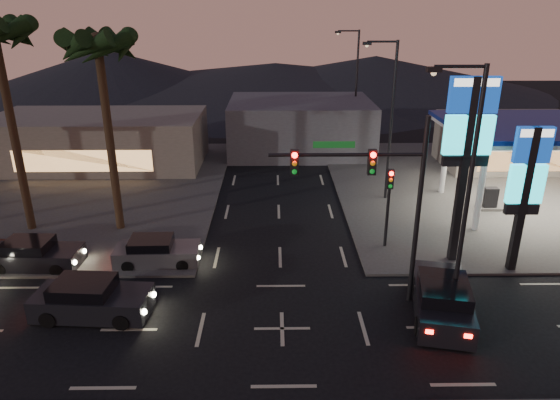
{
  "coord_description": "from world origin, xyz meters",
  "views": [
    {
      "loc": [
        -0.3,
        -16.41,
        11.8
      ],
      "look_at": [
        -0.0,
        6.25,
        3.0
      ],
      "focal_mm": 32.0,
      "sensor_mm": 36.0,
      "label": 1
    }
  ],
  "objects_px": {
    "pylon_sign_short": "(527,178)",
    "traffic_signal_mast": "(377,186)",
    "gas_station": "(552,130)",
    "car_lane_b_mid": "(34,255)",
    "suv_station": "(442,299)",
    "car_lane_b_front": "(156,252)",
    "car_lane_a_front": "(91,300)",
    "pylon_sign_tall": "(468,135)"
  },
  "relations": [
    {
      "from": "pylon_sign_short",
      "to": "traffic_signal_mast",
      "type": "xyz_separation_m",
      "value": [
        -7.24,
        -2.51,
        0.57
      ]
    },
    {
      "from": "gas_station",
      "to": "car_lane_b_mid",
      "type": "height_order",
      "value": "gas_station"
    },
    {
      "from": "gas_station",
      "to": "suv_station",
      "type": "bearing_deg",
      "value": -130.5
    },
    {
      "from": "car_lane_b_front",
      "to": "car_lane_b_mid",
      "type": "distance_m",
      "value": 5.81
    },
    {
      "from": "traffic_signal_mast",
      "to": "car_lane_a_front",
      "type": "distance_m",
      "value": 12.39
    },
    {
      "from": "gas_station",
      "to": "car_lane_b_mid",
      "type": "bearing_deg",
      "value": -166.14
    },
    {
      "from": "car_lane_b_mid",
      "to": "pylon_sign_tall",
      "type": "bearing_deg",
      "value": 1.04
    },
    {
      "from": "gas_station",
      "to": "suv_station",
      "type": "xyz_separation_m",
      "value": [
        -9.52,
        -11.14,
        -4.31
      ]
    },
    {
      "from": "pylon_sign_short",
      "to": "car_lane_b_front",
      "type": "distance_m",
      "value": 17.54
    },
    {
      "from": "pylon_sign_tall",
      "to": "traffic_signal_mast",
      "type": "height_order",
      "value": "pylon_sign_tall"
    },
    {
      "from": "pylon_sign_short",
      "to": "car_lane_b_front",
      "type": "relative_size",
      "value": 1.66
    },
    {
      "from": "pylon_sign_tall",
      "to": "traffic_signal_mast",
      "type": "distance_m",
      "value": 6.02
    },
    {
      "from": "gas_station",
      "to": "car_lane_a_front",
      "type": "xyz_separation_m",
      "value": [
        -23.74,
        -10.94,
        -4.36
      ]
    },
    {
      "from": "pylon_sign_tall",
      "to": "car_lane_a_front",
      "type": "relative_size",
      "value": 1.85
    },
    {
      "from": "gas_station",
      "to": "car_lane_a_front",
      "type": "bearing_deg",
      "value": -155.26
    },
    {
      "from": "traffic_signal_mast",
      "to": "suv_station",
      "type": "bearing_deg",
      "value": -22.55
    },
    {
      "from": "gas_station",
      "to": "pylon_sign_short",
      "type": "height_order",
      "value": "pylon_sign_short"
    },
    {
      "from": "gas_station",
      "to": "pylon_sign_short",
      "type": "bearing_deg",
      "value": -123.69
    },
    {
      "from": "pylon_sign_tall",
      "to": "car_lane_b_mid",
      "type": "relative_size",
      "value": 2.02
    },
    {
      "from": "pylon_sign_tall",
      "to": "car_lane_b_front",
      "type": "height_order",
      "value": "pylon_sign_tall"
    },
    {
      "from": "pylon_sign_short",
      "to": "car_lane_b_mid",
      "type": "height_order",
      "value": "pylon_sign_short"
    },
    {
      "from": "pylon_sign_short",
      "to": "pylon_sign_tall",
      "type": "bearing_deg",
      "value": 158.2
    },
    {
      "from": "car_lane_b_front",
      "to": "car_lane_b_mid",
      "type": "xyz_separation_m",
      "value": [
        -5.8,
        -0.28,
        0.03
      ]
    },
    {
      "from": "car_lane_a_front",
      "to": "suv_station",
      "type": "distance_m",
      "value": 14.23
    },
    {
      "from": "pylon_sign_tall",
      "to": "car_lane_a_front",
      "type": "bearing_deg",
      "value": -164.71
    },
    {
      "from": "traffic_signal_mast",
      "to": "car_lane_b_front",
      "type": "bearing_deg",
      "value": 160.77
    },
    {
      "from": "suv_station",
      "to": "car_lane_b_front",
      "type": "bearing_deg",
      "value": 160.04
    },
    {
      "from": "pylon_sign_tall",
      "to": "suv_station",
      "type": "bearing_deg",
      "value": -113.48
    },
    {
      "from": "pylon_sign_short",
      "to": "car_lane_b_mid",
      "type": "relative_size",
      "value": 1.57
    },
    {
      "from": "pylon_sign_short",
      "to": "gas_station",
      "type": "bearing_deg",
      "value": 56.31
    },
    {
      "from": "car_lane_b_mid",
      "to": "gas_station",
      "type": "bearing_deg",
      "value": 13.86
    },
    {
      "from": "traffic_signal_mast",
      "to": "car_lane_b_front",
      "type": "relative_size",
      "value": 1.9
    },
    {
      "from": "car_lane_b_front",
      "to": "traffic_signal_mast",
      "type": "bearing_deg",
      "value": -19.23
    },
    {
      "from": "pylon_sign_short",
      "to": "suv_station",
      "type": "bearing_deg",
      "value": -141.11
    },
    {
      "from": "pylon_sign_tall",
      "to": "suv_station",
      "type": "xyz_separation_m",
      "value": [
        -2.02,
        -4.64,
        -5.63
      ]
    },
    {
      "from": "pylon_sign_tall",
      "to": "car_lane_b_mid",
      "type": "distance_m",
      "value": 21.15
    },
    {
      "from": "pylon_sign_tall",
      "to": "car_lane_b_front",
      "type": "relative_size",
      "value": 2.14
    },
    {
      "from": "car_lane_b_front",
      "to": "car_lane_b_mid",
      "type": "relative_size",
      "value": 0.95
    },
    {
      "from": "car_lane_b_front",
      "to": "suv_station",
      "type": "bearing_deg",
      "value": -19.96
    },
    {
      "from": "pylon_sign_tall",
      "to": "car_lane_b_mid",
      "type": "bearing_deg",
      "value": -178.96
    },
    {
      "from": "car_lane_a_front",
      "to": "car_lane_b_front",
      "type": "height_order",
      "value": "car_lane_a_front"
    },
    {
      "from": "car_lane_b_front",
      "to": "suv_station",
      "type": "xyz_separation_m",
      "value": [
        12.54,
        -4.55,
        0.14
      ]
    }
  ]
}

